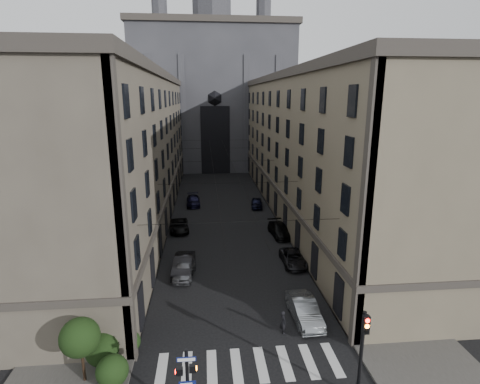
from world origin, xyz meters
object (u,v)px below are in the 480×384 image
object	(u,v)px
gothic_tower	(213,88)
car_left_midnear	(184,265)
traffic_light_right	(363,345)
car_left_far	(193,201)
pedestrian	(283,322)
pedestrian_signal_left	(187,379)
car_right_midfar	(280,230)
car_right_near	(304,310)
car_left_near	(184,269)
car_left_midfar	(179,226)
car_right_midnear	(293,258)
car_right_far	(257,203)

from	to	relation	value
gothic_tower	car_left_midnear	xyz separation A→B (m)	(-4.55, -57.12, -17.00)
gothic_tower	traffic_light_right	world-z (taller)	gothic_tower
car_left_far	pedestrian	distance (m)	32.89
pedestrian_signal_left	pedestrian	distance (m)	9.13
car_right_midfar	pedestrian_signal_left	bearing A→B (deg)	-116.84
pedestrian_signal_left	car_right_midfar	bearing A→B (deg)	68.64
car_left_midnear	car_right_near	xyz separation A→B (m)	(9.13, -8.47, -0.00)
car_left_near	car_right_midfar	bearing A→B (deg)	47.34
car_left_midfar	traffic_light_right	bearing A→B (deg)	-73.07
car_left_midnear	car_right_near	world-z (taller)	car_left_midnear
car_left_far	car_left_midfar	bearing A→B (deg)	-99.93
car_left_midnear	gothic_tower	bearing A→B (deg)	90.02
car_right_midfar	pedestrian	size ratio (longest dim) A/B	3.01
traffic_light_right	car_left_midfar	xyz separation A→B (m)	(-11.22, 27.21, -2.63)
car_right_near	traffic_light_right	bearing A→B (deg)	-84.83
car_left_far	car_right_midnear	bearing A→B (deg)	-67.37
car_left_near	car_right_far	bearing A→B (deg)	71.77
car_right_near	car_right_midfar	distance (m)	17.05
car_left_midfar	pedestrian	world-z (taller)	pedestrian
pedestrian_signal_left	car_left_midnear	size ratio (longest dim) A/B	0.82
car_left_near	car_left_midfar	size ratio (longest dim) A/B	0.91
pedestrian_signal_left	car_right_midnear	size ratio (longest dim) A/B	0.87
car_left_midfar	car_right_far	world-z (taller)	car_right_far
car_left_far	car_right_midfar	bearing A→B (deg)	-55.64
pedestrian_signal_left	car_right_midfar	xyz separation A→B (m)	(9.71, 24.84, -1.60)
car_left_near	car_right_far	distance (m)	23.05
car_right_midnear	car_right_far	xyz separation A→B (m)	(-0.84, 19.44, 0.05)
car_right_midnear	car_right_far	distance (m)	19.46
car_left_near	car_left_midfar	distance (m)	12.11
car_right_near	pedestrian	distance (m)	2.31
traffic_light_right	car_right_near	bearing A→B (deg)	97.76
car_left_near	car_right_far	world-z (taller)	car_left_near
pedestrian_signal_left	car_right_far	bearing A→B (deg)	76.70
car_right_midnear	car_right_midfar	size ratio (longest dim) A/B	0.92
pedestrian_signal_left	car_right_near	size ratio (longest dim) A/B	0.82
pedestrian_signal_left	car_right_midnear	bearing A→B (deg)	60.99
car_left_far	traffic_light_right	bearing A→B (deg)	-78.26
pedestrian_signal_left	car_left_midfar	size ratio (longest dim) A/B	0.85
car_left_near	car_left_far	bearing A→B (deg)	95.72
car_left_midnear	car_right_far	distance (m)	22.40
car_right_midfar	car_right_far	distance (m)	11.75
car_left_far	car_right_midnear	world-z (taller)	car_left_far
car_left_midfar	car_right_midfar	bearing A→B (deg)	-18.76
car_right_far	car_left_far	bearing A→B (deg)	174.32
car_left_midnear	pedestrian	bearing A→B (deg)	-48.97
traffic_light_right	car_left_midfar	bearing A→B (deg)	112.41
car_left_far	pedestrian	xyz separation A→B (m)	(6.93, -32.15, 0.12)
car_left_far	car_right_midfar	distance (m)	17.29
car_left_midnear	traffic_light_right	bearing A→B (deg)	-52.90
traffic_light_right	car_right_near	distance (m)	7.92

